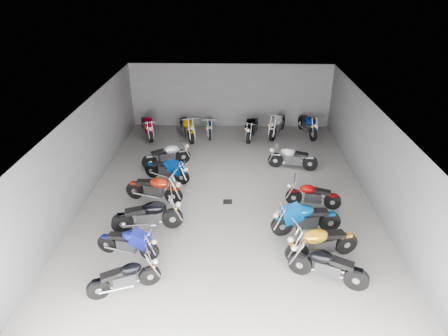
{
  "coord_description": "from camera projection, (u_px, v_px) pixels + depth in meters",
  "views": [
    {
      "loc": [
        0.21,
        -12.47,
        7.39
      ],
      "look_at": [
        -0.14,
        0.16,
        1.0
      ],
      "focal_mm": 32.0,
      "sensor_mm": 36.0,
      "label": 1
    }
  ],
  "objects": [
    {
      "name": "motorcycle_left_e",
      "position": [
        167.0,
        170.0,
        15.22
      ],
      "size": [
        1.83,
        0.87,
        0.85
      ],
      "rotation": [
        0.0,
        0.0,
        -1.97
      ],
      "color": "black",
      "rests_on": "ground"
    },
    {
      "name": "motorcycle_right_c",
      "position": [
        305.0,
        219.0,
        12.16
      ],
      "size": [
        2.19,
        0.56,
        0.97
      ],
      "rotation": [
        0.0,
        0.0,
        1.74
      ],
      "color": "black",
      "rests_on": "ground"
    },
    {
      "name": "wall_left",
      "position": [
        84.0,
        153.0,
        13.86
      ],
      "size": [
        0.1,
        14.0,
        3.2
      ],
      "primitive_type": "cube",
      "color": "slate",
      "rests_on": "ground"
    },
    {
      "name": "wall_back",
      "position": [
        231.0,
        96.0,
        19.98
      ],
      "size": [
        10.0,
        0.1,
        3.2
      ],
      "primitive_type": "cube",
      "color": "slate",
      "rests_on": "ground"
    },
    {
      "name": "motorcycle_back_b",
      "position": [
        187.0,
        127.0,
        19.01
      ],
      "size": [
        0.93,
        2.19,
        1.0
      ],
      "rotation": [
        0.0,
        0.0,
        3.49
      ],
      "color": "black",
      "rests_on": "ground"
    },
    {
      "name": "ground",
      "position": [
        228.0,
        195.0,
        14.46
      ],
      "size": [
        14.0,
        14.0,
        0.0
      ],
      "primitive_type": "plane",
      "color": "gray",
      "rests_on": "ground"
    },
    {
      "name": "motorcycle_right_a",
      "position": [
        327.0,
        265.0,
        10.29
      ],
      "size": [
        1.98,
        0.91,
        0.92
      ],
      "rotation": [
        0.0,
        0.0,
        1.19
      ],
      "color": "black",
      "rests_on": "ground"
    },
    {
      "name": "motorcycle_right_b",
      "position": [
        321.0,
        242.0,
        11.11
      ],
      "size": [
        2.14,
        0.77,
        0.96
      ],
      "rotation": [
        0.0,
        0.0,
        1.86
      ],
      "color": "black",
      "rests_on": "ground"
    },
    {
      "name": "motorcycle_left_f",
      "position": [
        167.0,
        155.0,
        16.32
      ],
      "size": [
        1.91,
        0.98,
        0.9
      ],
      "rotation": [
        0.0,
        0.0,
        -1.14
      ],
      "color": "black",
      "rests_on": "ground"
    },
    {
      "name": "motorcycle_back_d",
      "position": [
        252.0,
        128.0,
        19.03
      ],
      "size": [
        0.67,
        2.15,
        0.96
      ],
      "rotation": [
        0.0,
        0.0,
        2.91
      ],
      "color": "black",
      "rests_on": "ground"
    },
    {
      "name": "motorcycle_left_a",
      "position": [
        125.0,
        277.0,
        9.98
      ],
      "size": [
        1.75,
        0.85,
        0.82
      ],
      "rotation": [
        0.0,
        0.0,
        -1.16
      ],
      "color": "black",
      "rests_on": "ground"
    },
    {
      "name": "motorcycle_back_a",
      "position": [
        147.0,
        126.0,
        19.16
      ],
      "size": [
        0.97,
        2.1,
        0.97
      ],
      "rotation": [
        0.0,
        0.0,
        3.53
      ],
      "color": "black",
      "rests_on": "ground"
    },
    {
      "name": "motorcycle_back_e",
      "position": [
        277.0,
        124.0,
        19.34
      ],
      "size": [
        0.99,
        2.25,
        1.04
      ],
      "rotation": [
        0.0,
        0.0,
        2.77
      ],
      "color": "black",
      "rests_on": "ground"
    },
    {
      "name": "motorcycle_back_c",
      "position": [
        210.0,
        127.0,
        19.36
      ],
      "size": [
        0.39,
        1.88,
        0.83
      ],
      "rotation": [
        0.0,
        0.0,
        3.19
      ],
      "color": "black",
      "rests_on": "ground"
    },
    {
      "name": "ceiling",
      "position": [
        228.0,
        110.0,
        13.01
      ],
      "size": [
        10.0,
        14.0,
        0.04
      ],
      "primitive_type": "cube",
      "color": "black",
      "rests_on": "wall_back"
    },
    {
      "name": "motorcycle_right_f",
      "position": [
        292.0,
        158.0,
        16.13
      ],
      "size": [
        2.0,
        0.55,
        0.88
      ],
      "rotation": [
        0.0,
        0.0,
        1.38
      ],
      "color": "black",
      "rests_on": "ground"
    },
    {
      "name": "motorcycle_right_d",
      "position": [
        313.0,
        195.0,
        13.56
      ],
      "size": [
        1.86,
        0.54,
        0.83
      ],
      "rotation": [
        0.0,
        0.0,
        1.36
      ],
      "color": "black",
      "rests_on": "ground"
    },
    {
      "name": "motorcycle_left_d",
      "position": [
        155.0,
        188.0,
        13.86
      ],
      "size": [
        2.07,
        0.64,
        0.92
      ],
      "rotation": [
        0.0,
        0.0,
        -1.8
      ],
      "color": "black",
      "rests_on": "ground"
    },
    {
      "name": "motorcycle_back_f",
      "position": [
        308.0,
        125.0,
        19.34
      ],
      "size": [
        0.65,
        2.21,
        0.98
      ],
      "rotation": [
        0.0,
        0.0,
        3.35
      ],
      "color": "black",
      "rests_on": "ground"
    },
    {
      "name": "motorcycle_left_b",
      "position": [
        128.0,
        242.0,
        11.23
      ],
      "size": [
        1.85,
        0.55,
        0.82
      ],
      "rotation": [
        0.0,
        0.0,
        -1.79
      ],
      "color": "black",
      "rests_on": "ground"
    },
    {
      "name": "wall_right",
      "position": [
        374.0,
        156.0,
        13.62
      ],
      "size": [
        0.1,
        14.0,
        3.2
      ],
      "primitive_type": "cube",
      "color": "slate",
      "rests_on": "ground"
    },
    {
      "name": "motorcycle_left_c",
      "position": [
        148.0,
        215.0,
        12.31
      ],
      "size": [
        2.19,
        0.63,
        0.97
      ],
      "rotation": [
        0.0,
        0.0,
        -1.36
      ],
      "color": "black",
      "rests_on": "ground"
    },
    {
      "name": "drain_grate",
      "position": [
        228.0,
        202.0,
        14.01
      ],
      "size": [
        0.32,
        0.32,
        0.01
      ],
      "primitive_type": "cube",
      "color": "black",
      "rests_on": "ground"
    }
  ]
}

